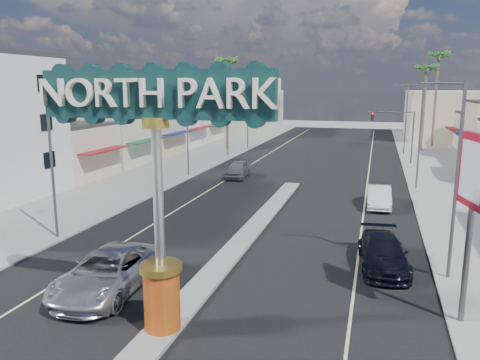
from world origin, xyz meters
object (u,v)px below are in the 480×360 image
Objects in this scene: streetlight_l_far at (249,113)px; palm_left_far at (227,66)px; palm_right_mid at (427,72)px; streetlight_l_near at (53,153)px; suv_right at (383,253)px; car_parked_left at (238,169)px; gateway_sign at (157,172)px; streetlight_r_far at (405,116)px; traffic_signal_right at (396,127)px; streetlight_l_mid at (189,125)px; streetlight_r_mid at (418,131)px; traffic_signal_left at (241,123)px; streetlight_r_near at (453,172)px; car_parked_right at (379,197)px; palm_right_far at (439,61)px; bank_pylon_sign at (474,182)px; suv_left at (108,272)px.

streetlight_l_far is 0.69× the size of palm_left_far.
palm_right_mid is at bearing 9.69° from streetlight_l_far.
palm_right_mid is at bearing 63.01° from streetlight_l_near.
car_parked_left is at bearing 117.61° from suv_right.
palm_right_mid reaches higher than gateway_sign.
palm_left_far is (-23.43, -2.00, 6.43)m from streetlight_r_far.
streetlight_l_mid is at bearing -144.50° from traffic_signal_right.
streetlight_l_near is 28.90m from streetlight_r_mid.
streetlight_r_mid is (19.62, -13.99, 0.79)m from traffic_signal_left.
streetlight_l_near is 1.00× the size of streetlight_r_near.
traffic_signal_left is at bearing 126.44° from car_parked_right.
traffic_signal_right is 24.09m from palm_left_far.
palm_right_far is at bearing 63.94° from streetlight_l_near.
streetlight_r_mid is 1.28× the size of bank_pylon_sign.
palm_right_far is 41.47m from car_parked_right.
car_parked_right is (17.93, -7.10, -4.29)m from streetlight_l_mid.
streetlight_l_far reaches higher than car_parked_right.
streetlight_l_near is at bearing -146.15° from car_parked_right.
streetlight_r_near is 1.00× the size of streetlight_r_far.
streetlight_r_far is at bearing 78.22° from gateway_sign.
streetlight_l_far reaches higher than suv_right.
palm_right_far reaches higher than gateway_sign.
suv_left is (-14.19, -25.54, -4.18)m from streetlight_r_mid.
gateway_sign is at bearing -36.34° from suv_left.
palm_right_mid is at bearing 84.36° from streetlight_r_mid.
palm_right_far reaches higher than streetlight_r_near.
gateway_sign is 0.70× the size of palm_left_far.
suv_left is 15.01m from bank_pylon_sign.
traffic_signal_left is 1.25× the size of car_parked_left.
traffic_signal_left is 27.12m from car_parked_right.
palm_right_mid is (23.43, 4.00, 5.54)m from streetlight_l_far.
streetlight_r_near reaches higher than bank_pylon_sign.
traffic_signal_left is 37.58m from suv_right.
gateway_sign is 29.88m from car_parked_left.
streetlight_l_mid is (-10.43, 28.02, -0.86)m from gateway_sign.
bank_pylon_sign is at bearing 19.54° from gateway_sign.
gateway_sign reaches higher than car_parked_right.
streetlight_l_far is at bearing 37.92° from palm_left_far.
car_parked_right is (-0.21, 12.29, 0.00)m from suv_right.
car_parked_right is at bearing 70.30° from gateway_sign.
palm_left_far reaches higher than car_parked_left.
suv_right is at bearing 48.25° from gateway_sign.
palm_right_far is 2.00× the size of bank_pylon_sign.
suv_right is at bearing -60.34° from car_parked_left.
palm_right_far is 2.63× the size of suv_right.
streetlight_l_far is at bearing 116.42° from streetlight_r_near.
streetlight_r_mid is (1.25, -13.99, 0.79)m from traffic_signal_right.
suv_right is 12.29m from car_parked_right.
streetlight_l_mid is at bearing 136.21° from streetlight_r_near.
palm_right_far is at bearing 75.91° from suv_right.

